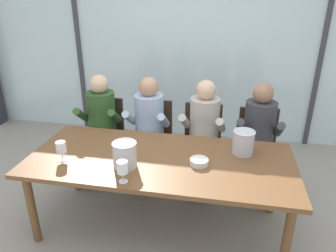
{
  "coord_description": "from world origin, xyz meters",
  "views": [
    {
      "loc": [
        0.52,
        -2.33,
        2.06
      ],
      "look_at": [
        0.0,
        0.35,
        0.88
      ],
      "focal_mm": 33.91,
      "sensor_mm": 36.0,
      "label": 1
    }
  ],
  "objects_px": {
    "chair_right_of_center": "(257,143)",
    "person_olive_shirt": "(100,121)",
    "ice_bucket_primary": "(243,142)",
    "person_beige_jumper": "(203,129)",
    "ice_bucket_secondary": "(125,154)",
    "person_pale_blue_shirt": "(148,125)",
    "dining_table": "(160,165)",
    "person_charcoal_jacket": "(259,133)",
    "chair_near_curtain": "(104,129)",
    "chair_left_of_center": "(153,133)",
    "wine_glass_near_bucket": "(122,168)",
    "chair_center": "(202,137)",
    "wine_glass_by_left_taster": "(61,148)",
    "tasting_bowl": "(199,162)"
  },
  "relations": [
    {
      "from": "chair_right_of_center",
      "to": "person_olive_shirt",
      "type": "distance_m",
      "value": 1.77
    },
    {
      "from": "ice_bucket_primary",
      "to": "person_beige_jumper",
      "type": "bearing_deg",
      "value": 125.47
    },
    {
      "from": "ice_bucket_secondary",
      "to": "person_pale_blue_shirt",
      "type": "bearing_deg",
      "value": 93.66
    },
    {
      "from": "dining_table",
      "to": "person_olive_shirt",
      "type": "bearing_deg",
      "value": 138.28
    },
    {
      "from": "person_pale_blue_shirt",
      "to": "person_charcoal_jacket",
      "type": "xyz_separation_m",
      "value": [
        1.19,
        0.0,
        0.0
      ]
    },
    {
      "from": "dining_table",
      "to": "chair_right_of_center",
      "type": "height_order",
      "value": "chair_right_of_center"
    },
    {
      "from": "chair_near_curtain",
      "to": "chair_left_of_center",
      "type": "xyz_separation_m",
      "value": [
        0.6,
        -0.0,
        0.0
      ]
    },
    {
      "from": "chair_right_of_center",
      "to": "ice_bucket_secondary",
      "type": "height_order",
      "value": "ice_bucket_secondary"
    },
    {
      "from": "chair_left_of_center",
      "to": "ice_bucket_primary",
      "type": "height_order",
      "value": "ice_bucket_primary"
    },
    {
      "from": "dining_table",
      "to": "wine_glass_near_bucket",
      "type": "bearing_deg",
      "value": -115.47
    },
    {
      "from": "person_pale_blue_shirt",
      "to": "ice_bucket_primary",
      "type": "bearing_deg",
      "value": -28.86
    },
    {
      "from": "chair_near_curtain",
      "to": "person_olive_shirt",
      "type": "xyz_separation_m",
      "value": [
        0.03,
        -0.16,
        0.17
      ]
    },
    {
      "from": "chair_near_curtain",
      "to": "person_olive_shirt",
      "type": "relative_size",
      "value": 0.73
    },
    {
      "from": "person_olive_shirt",
      "to": "ice_bucket_secondary",
      "type": "xyz_separation_m",
      "value": [
        0.62,
        -0.97,
        0.15
      ]
    },
    {
      "from": "chair_near_curtain",
      "to": "chair_center",
      "type": "distance_m",
      "value": 1.18
    },
    {
      "from": "chair_center",
      "to": "person_charcoal_jacket",
      "type": "bearing_deg",
      "value": -13.81
    },
    {
      "from": "chair_center",
      "to": "person_pale_blue_shirt",
      "type": "xyz_separation_m",
      "value": [
        -0.59,
        -0.15,
        0.17
      ]
    },
    {
      "from": "person_olive_shirt",
      "to": "person_pale_blue_shirt",
      "type": "height_order",
      "value": "same"
    },
    {
      "from": "chair_near_curtain",
      "to": "ice_bucket_primary",
      "type": "height_order",
      "value": "ice_bucket_primary"
    },
    {
      "from": "chair_near_curtain",
      "to": "wine_glass_by_left_taster",
      "type": "xyz_separation_m",
      "value": [
        0.1,
        -1.14,
        0.33
      ]
    },
    {
      "from": "chair_right_of_center",
      "to": "tasting_bowl",
      "type": "relative_size",
      "value": 5.69
    },
    {
      "from": "person_pale_blue_shirt",
      "to": "person_charcoal_jacket",
      "type": "relative_size",
      "value": 1.0
    },
    {
      "from": "ice_bucket_secondary",
      "to": "wine_glass_near_bucket",
      "type": "relative_size",
      "value": 1.25
    },
    {
      "from": "ice_bucket_primary",
      "to": "wine_glass_near_bucket",
      "type": "distance_m",
      "value": 1.09
    },
    {
      "from": "chair_center",
      "to": "wine_glass_by_left_taster",
      "type": "distance_m",
      "value": 1.59
    },
    {
      "from": "tasting_bowl",
      "to": "chair_right_of_center",
      "type": "bearing_deg",
      "value": 60.02
    },
    {
      "from": "chair_near_curtain",
      "to": "ice_bucket_secondary",
      "type": "relative_size",
      "value": 4.05
    },
    {
      "from": "dining_table",
      "to": "wine_glass_by_left_taster",
      "type": "bearing_deg",
      "value": -166.0
    },
    {
      "from": "person_pale_blue_shirt",
      "to": "ice_bucket_primary",
      "type": "relative_size",
      "value": 5.57
    },
    {
      "from": "person_olive_shirt",
      "to": "tasting_bowl",
      "type": "xyz_separation_m",
      "value": [
        1.21,
        -0.82,
        0.06
      ]
    },
    {
      "from": "person_beige_jumper",
      "to": "wine_glass_by_left_taster",
      "type": "height_order",
      "value": "person_beige_jumper"
    },
    {
      "from": "person_charcoal_jacket",
      "to": "tasting_bowl",
      "type": "xyz_separation_m",
      "value": [
        -0.54,
        -0.82,
        0.06
      ]
    },
    {
      "from": "wine_glass_near_bucket",
      "to": "wine_glass_by_left_taster",
      "type": "bearing_deg",
      "value": 160.69
    },
    {
      "from": "chair_near_curtain",
      "to": "chair_right_of_center",
      "type": "height_order",
      "value": "same"
    },
    {
      "from": "chair_near_curtain",
      "to": "ice_bucket_primary",
      "type": "bearing_deg",
      "value": -18.38
    },
    {
      "from": "person_pale_blue_shirt",
      "to": "person_beige_jumper",
      "type": "relative_size",
      "value": 1.0
    },
    {
      "from": "person_olive_shirt",
      "to": "person_charcoal_jacket",
      "type": "relative_size",
      "value": 1.0
    },
    {
      "from": "dining_table",
      "to": "person_charcoal_jacket",
      "type": "distance_m",
      "value": 1.17
    },
    {
      "from": "person_beige_jumper",
      "to": "chair_near_curtain",
      "type": "bearing_deg",
      "value": 177.52
    },
    {
      "from": "ice_bucket_secondary",
      "to": "person_beige_jumper",
      "type": "bearing_deg",
      "value": 60.55
    },
    {
      "from": "dining_table",
      "to": "chair_left_of_center",
      "type": "relative_size",
      "value": 2.58
    },
    {
      "from": "person_olive_shirt",
      "to": "person_pale_blue_shirt",
      "type": "distance_m",
      "value": 0.56
    },
    {
      "from": "dining_table",
      "to": "chair_right_of_center",
      "type": "distance_m",
      "value": 1.27
    },
    {
      "from": "dining_table",
      "to": "ice_bucket_primary",
      "type": "bearing_deg",
      "value": 17.59
    },
    {
      "from": "person_beige_jumper",
      "to": "wine_glass_by_left_taster",
      "type": "relative_size",
      "value": 6.9
    },
    {
      "from": "chair_right_of_center",
      "to": "tasting_bowl",
      "type": "height_order",
      "value": "chair_right_of_center"
    },
    {
      "from": "person_charcoal_jacket",
      "to": "ice_bucket_primary",
      "type": "distance_m",
      "value": 0.6
    },
    {
      "from": "person_olive_shirt",
      "to": "person_charcoal_jacket",
      "type": "xyz_separation_m",
      "value": [
        1.74,
        -0.0,
        0.0
      ]
    },
    {
      "from": "person_pale_blue_shirt",
      "to": "person_charcoal_jacket",
      "type": "distance_m",
      "value": 1.19
    },
    {
      "from": "ice_bucket_primary",
      "to": "ice_bucket_secondary",
      "type": "height_order",
      "value": "ice_bucket_secondary"
    }
  ]
}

